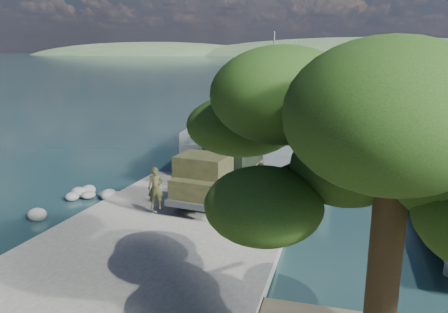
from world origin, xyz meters
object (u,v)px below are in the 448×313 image
military_truck (225,160)px  sailboat_far (429,119)px  pier (417,134)px  soldier (156,196)px  overhang_tree (363,158)px  landing_craft (275,128)px

military_truck → sailboat_far: sailboat_far is taller
pier → sailboat_far: (3.84, 17.15, -1.25)m
pier → soldier: size_ratio=21.97×
soldier → overhang_tree: bearing=-65.5°
soldier → overhang_tree: size_ratio=0.24×
landing_craft → military_truck: bearing=-93.6°
pier → overhang_tree: bearing=-100.9°
pier → landing_craft: landing_craft is taller
soldier → sailboat_far: (18.04, 36.43, -1.15)m
military_truck → overhang_tree: size_ratio=0.99×
soldier → overhang_tree: overhang_tree is taller
soldier → military_truck: bearing=42.3°
soldier → sailboat_far: 40.67m
landing_craft → sailboat_far: (15.90, 13.28, -0.56)m
pier → soldier: pier is taller
landing_craft → military_truck: 18.98m
pier → military_truck: bearing=-128.5°
pier → landing_craft: bearing=162.2°
landing_craft → military_truck: size_ratio=4.57×
military_truck → soldier: 4.86m
military_truck → overhang_tree: bearing=-56.4°
landing_craft → sailboat_far: size_ratio=5.74×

